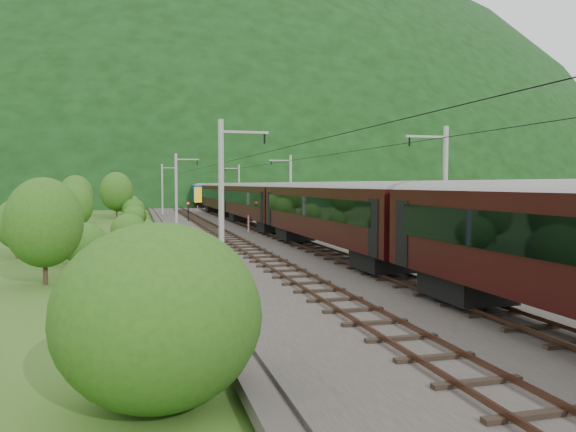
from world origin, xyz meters
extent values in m
plane|color=#2B4F18|center=(0.00, 0.00, 0.00)|extent=(600.00, 600.00, 0.00)
cube|color=#38332D|center=(0.00, 10.00, 0.15)|extent=(14.00, 220.00, 0.30)
cube|color=brown|center=(-3.12, 10.00, 0.49)|extent=(0.08, 220.00, 0.15)
cube|color=brown|center=(-1.68, 10.00, 0.49)|extent=(0.08, 220.00, 0.15)
cube|color=black|center=(-2.40, 10.00, 0.36)|extent=(2.40, 220.00, 0.12)
cube|color=brown|center=(1.68, 10.00, 0.49)|extent=(0.08, 220.00, 0.15)
cube|color=brown|center=(3.12, 10.00, 0.49)|extent=(0.08, 220.00, 0.15)
cube|color=black|center=(2.40, 10.00, 0.36)|extent=(2.40, 220.00, 0.12)
cylinder|color=gray|center=(-6.20, 0.00, 4.30)|extent=(0.28, 0.28, 8.00)
cube|color=gray|center=(-5.00, 0.00, 7.70)|extent=(2.40, 0.12, 0.12)
cylinder|color=black|center=(-4.00, 0.00, 7.40)|extent=(0.10, 0.10, 0.50)
cylinder|color=gray|center=(-6.20, 32.00, 4.30)|extent=(0.28, 0.28, 8.00)
cube|color=gray|center=(-5.00, 32.00, 7.70)|extent=(2.40, 0.12, 0.12)
cylinder|color=black|center=(-4.00, 32.00, 7.40)|extent=(0.10, 0.10, 0.50)
cylinder|color=gray|center=(-6.20, 64.00, 4.30)|extent=(0.28, 0.28, 8.00)
cube|color=gray|center=(-5.00, 64.00, 7.70)|extent=(2.40, 0.12, 0.12)
cylinder|color=black|center=(-4.00, 64.00, 7.40)|extent=(0.10, 0.10, 0.50)
cylinder|color=gray|center=(-6.20, 96.00, 4.30)|extent=(0.28, 0.28, 8.00)
cube|color=gray|center=(-5.00, 96.00, 7.70)|extent=(2.40, 0.12, 0.12)
cylinder|color=black|center=(-4.00, 96.00, 7.40)|extent=(0.10, 0.10, 0.50)
cylinder|color=gray|center=(-6.20, 128.00, 4.30)|extent=(0.28, 0.28, 8.00)
cube|color=gray|center=(-5.00, 128.00, 7.70)|extent=(2.40, 0.12, 0.12)
cylinder|color=black|center=(-4.00, 128.00, 7.40)|extent=(0.10, 0.10, 0.50)
cylinder|color=gray|center=(6.20, 0.00, 4.30)|extent=(0.28, 0.28, 8.00)
cube|color=gray|center=(5.00, 0.00, 7.70)|extent=(2.40, 0.12, 0.12)
cylinder|color=black|center=(4.00, 0.00, 7.40)|extent=(0.10, 0.10, 0.50)
cylinder|color=gray|center=(6.20, 32.00, 4.30)|extent=(0.28, 0.28, 8.00)
cube|color=gray|center=(5.00, 32.00, 7.70)|extent=(2.40, 0.12, 0.12)
cylinder|color=black|center=(4.00, 32.00, 7.40)|extent=(0.10, 0.10, 0.50)
cylinder|color=gray|center=(6.20, 64.00, 4.30)|extent=(0.28, 0.28, 8.00)
cube|color=gray|center=(5.00, 64.00, 7.70)|extent=(2.40, 0.12, 0.12)
cylinder|color=black|center=(4.00, 64.00, 7.40)|extent=(0.10, 0.10, 0.50)
cylinder|color=gray|center=(6.20, 96.00, 4.30)|extent=(0.28, 0.28, 8.00)
cube|color=gray|center=(5.00, 96.00, 7.70)|extent=(2.40, 0.12, 0.12)
cylinder|color=black|center=(4.00, 96.00, 7.40)|extent=(0.10, 0.10, 0.50)
cylinder|color=gray|center=(6.20, 128.00, 4.30)|extent=(0.28, 0.28, 8.00)
cube|color=gray|center=(5.00, 128.00, 7.70)|extent=(2.40, 0.12, 0.12)
cylinder|color=black|center=(4.00, 128.00, 7.40)|extent=(0.10, 0.10, 0.50)
cylinder|color=black|center=(-2.40, 10.00, 7.10)|extent=(0.03, 198.00, 0.03)
cylinder|color=black|center=(2.40, 10.00, 7.10)|extent=(0.03, 198.00, 0.03)
ellipsoid|color=black|center=(0.00, 260.00, 0.00)|extent=(504.00, 360.00, 244.00)
cube|color=black|center=(2.40, -8.04, 1.07)|extent=(2.43, 3.54, 1.00)
cube|color=black|center=(2.40, 8.37, 3.23)|extent=(3.21, 24.35, 3.32)
cylinder|color=gray|center=(2.40, 8.37, 4.72)|extent=(3.21, 24.22, 3.21)
cube|color=black|center=(0.78, 8.37, 3.62)|extent=(0.05, 21.42, 1.27)
cube|color=black|center=(4.02, 8.37, 3.62)|extent=(0.05, 21.42, 1.27)
cube|color=black|center=(2.40, -0.15, 1.07)|extent=(2.43, 3.54, 1.00)
cube|color=black|center=(2.40, 16.90, 1.07)|extent=(2.43, 3.54, 1.00)
cube|color=black|center=(2.40, 33.31, 3.23)|extent=(3.21, 24.35, 3.32)
cylinder|color=gray|center=(2.40, 33.31, 4.72)|extent=(3.21, 24.22, 3.21)
cube|color=black|center=(0.78, 33.31, 3.62)|extent=(0.05, 21.42, 1.27)
cube|color=black|center=(4.02, 33.31, 3.62)|extent=(0.05, 21.42, 1.27)
cube|color=black|center=(2.40, 24.79, 1.07)|extent=(2.43, 3.54, 1.00)
cube|color=black|center=(2.40, 41.83, 1.07)|extent=(2.43, 3.54, 1.00)
cube|color=black|center=(2.40, 58.25, 3.23)|extent=(3.21, 24.35, 3.32)
cylinder|color=gray|center=(2.40, 58.25, 4.72)|extent=(3.21, 24.22, 3.21)
cube|color=black|center=(0.78, 58.25, 3.62)|extent=(0.05, 21.42, 1.27)
cube|color=black|center=(4.02, 58.25, 3.62)|extent=(0.05, 21.42, 1.27)
cube|color=black|center=(2.40, 49.73, 1.07)|extent=(2.43, 3.54, 1.00)
cube|color=black|center=(2.40, 66.77, 1.07)|extent=(2.43, 3.54, 1.00)
cube|color=navy|center=(2.40, 93.14, 3.23)|extent=(3.21, 19.92, 3.32)
cylinder|color=gray|center=(2.40, 93.14, 4.72)|extent=(3.21, 19.82, 3.21)
cube|color=black|center=(0.78, 93.14, 3.62)|extent=(0.05, 17.53, 1.27)
cube|color=black|center=(4.02, 93.14, 3.62)|extent=(0.05, 17.53, 1.27)
cube|color=black|center=(2.40, 86.17, 1.07)|extent=(2.43, 3.54, 1.00)
cube|color=black|center=(2.40, 100.11, 1.07)|extent=(2.43, 3.54, 1.00)
cube|color=yellow|center=(2.40, 102.90, 3.00)|extent=(3.27, 0.50, 2.99)
cube|color=yellow|center=(2.40, 83.38, 3.00)|extent=(3.27, 0.50, 2.99)
cube|color=black|center=(2.40, 96.14, 5.49)|extent=(0.08, 1.60, 1.00)
cylinder|color=red|center=(-0.55, 64.56, 0.95)|extent=(0.14, 0.14, 1.31)
cylinder|color=red|center=(0.65, 27.77, 1.16)|extent=(0.18, 0.18, 1.71)
cylinder|color=black|center=(-3.75, 45.83, 1.44)|extent=(0.16, 0.16, 2.27)
sphere|color=red|center=(-3.75, 45.83, 2.63)|extent=(0.27, 0.27, 0.27)
ellipsoid|color=#265115|center=(-9.83, -14.67, 2.13)|extent=(4.74, 4.74, 4.27)
ellipsoid|color=#265115|center=(-9.98, -2.60, 1.49)|extent=(3.32, 3.32, 2.99)
ellipsoid|color=#265115|center=(-13.55, 10.37, 1.34)|extent=(2.98, 2.98, 2.68)
ellipsoid|color=#265115|center=(-10.92, 21.45, 1.32)|extent=(2.93, 2.93, 2.64)
ellipsoid|color=#265115|center=(-10.53, 32.64, 0.96)|extent=(2.13, 2.13, 1.92)
ellipsoid|color=#265115|center=(-10.47, 42.82, 1.28)|extent=(2.85, 2.85, 2.56)
ellipsoid|color=#265115|center=(-10.66, 58.26, 1.50)|extent=(3.32, 3.32, 2.99)
ellipsoid|color=#265115|center=(-11.39, 70.28, 1.67)|extent=(3.72, 3.72, 3.34)
ellipsoid|color=#265115|center=(-13.46, 81.29, 0.89)|extent=(1.98, 1.98, 1.78)
ellipsoid|color=#265115|center=(-13.18, 91.72, 2.11)|extent=(4.70, 4.70, 4.23)
cylinder|color=black|center=(-14.78, 2.96, 1.49)|extent=(0.24, 0.24, 2.97)
ellipsoid|color=#265115|center=(-14.78, 2.96, 3.18)|extent=(3.82, 3.82, 4.58)
cylinder|color=black|center=(-18.22, 14.39, 1.12)|extent=(0.24, 0.24, 2.23)
ellipsoid|color=#265115|center=(-18.22, 14.39, 2.39)|extent=(2.87, 2.87, 3.44)
cylinder|color=black|center=(-16.22, 31.88, 1.43)|extent=(0.24, 0.24, 2.87)
ellipsoid|color=#265115|center=(-16.22, 31.88, 3.07)|extent=(3.69, 3.69, 4.43)
cylinder|color=black|center=(-17.81, 49.91, 1.71)|extent=(0.24, 0.24, 3.41)
ellipsoid|color=#265115|center=(-17.81, 49.91, 3.65)|extent=(4.38, 4.38, 5.26)
cylinder|color=black|center=(-13.08, 59.69, 1.88)|extent=(0.24, 0.24, 3.76)
ellipsoid|color=#265115|center=(-13.08, 59.69, 4.02)|extent=(4.83, 4.83, 5.80)
ellipsoid|color=#265115|center=(10.46, -3.09, 1.13)|extent=(2.51, 2.51, 2.26)
ellipsoid|color=#265115|center=(13.32, 9.17, 1.02)|extent=(2.27, 2.27, 2.05)
ellipsoid|color=#265115|center=(13.80, 25.63, 1.14)|extent=(2.52, 2.52, 2.27)
ellipsoid|color=#265115|center=(11.17, 43.14, 1.31)|extent=(2.90, 2.90, 2.61)
ellipsoid|color=#265115|center=(14.48, 65.81, 1.13)|extent=(2.50, 2.50, 2.25)
camera|label=1|loc=(-10.27, -27.59, 5.13)|focal=35.00mm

